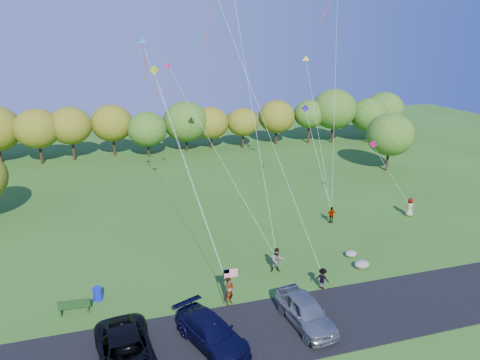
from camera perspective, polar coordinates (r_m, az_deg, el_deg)
The scene contains 17 objects.
ground at distance 30.29m, azimuth 4.30°, elevation -14.37°, with size 140.00×140.00×0.00m, color #2C5518.
asphalt_lane at distance 27.25m, azimuth 7.39°, elevation -18.62°, with size 44.00×6.00×0.06m, color black.
treeline at distance 62.00m, azimuth -9.40°, elevation 7.30°, with size 75.59×27.76×8.56m.
minivan_dark at distance 24.48m, azimuth -14.95°, elevation -21.51°, with size 2.81×6.10×1.69m, color black.
minivan_navy at distance 25.26m, azimuth -3.82°, elevation -19.61°, with size 2.16×5.32×1.54m, color black.
minivan_silver at distance 26.91m, azimuth 8.75°, elevation -16.90°, with size 2.01×5.00×1.70m, color gray.
flyer_a at distance 28.29m, azimuth -1.41°, elevation -14.58°, with size 0.71×0.47×1.95m, color #4C4C59.
flyer_b at distance 31.89m, azimuth 4.98°, elevation -10.60°, with size 0.92×0.72×1.89m, color #4C4C59.
flyer_c at distance 30.48m, azimuth 10.93°, elevation -12.78°, with size 0.98×0.57×1.52m, color #4C4C59.
flyer_d at distance 40.64m, azimuth 12.09°, elevation -4.57°, with size 0.93×0.39×1.59m, color #4C4C59.
flyer_e at distance 44.31m, azimuth 21.70°, elevation -3.39°, with size 0.89×0.58×1.82m, color #4C4C59.
park_bench at distance 29.48m, azimuth -21.23°, elevation -15.43°, with size 1.93×0.53×1.06m.
trash_barrel at distance 30.45m, azimuth -18.44°, elevation -14.19°, with size 0.59×0.59×0.89m, color #0C1CC2.
flag_assembly at distance 27.86m, azimuth -1.59°, elevation -12.88°, with size 0.94×0.61×2.54m.
boulder_near at distance 33.83m, azimuth 15.93°, elevation -10.76°, with size 1.16×0.91×0.58m, color #A0968B.
boulder_far at distance 35.24m, azimuth 14.57°, elevation -9.48°, with size 0.93×0.78×0.49m, color slate.
kites_aloft at distance 39.98m, azimuth 0.27°, elevation 22.20°, with size 20.66×8.82×19.77m.
Camera 1 is at (-9.23, -23.76, 16.37)m, focal length 32.00 mm.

